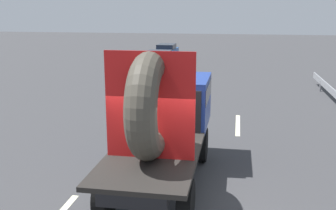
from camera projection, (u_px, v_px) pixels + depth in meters
The scene contains 6 objects.
ground_plane at pixel (163, 200), 9.13m from camera, with size 120.00×120.00×0.00m, color #38383A.
flatbed_truck at pixel (165, 113), 10.08m from camera, with size 2.02×5.66×3.46m.
distant_sedan at pixel (158, 60), 27.82m from camera, with size 1.79×4.18×1.36m.
lane_dash_left_far at pixel (143, 119), 15.82m from camera, with size 2.17×0.16×0.01m, color beige.
lane_dash_right_far at pixel (238, 125), 15.00m from camera, with size 2.77×0.16×0.01m, color beige.
oncoming_car at pixel (167, 50), 34.88m from camera, with size 1.60×3.73×1.22m.
Camera 1 is at (1.56, -8.20, 4.30)m, focal length 42.56 mm.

